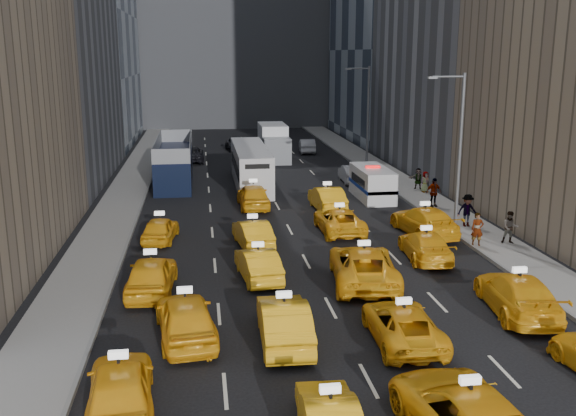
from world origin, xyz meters
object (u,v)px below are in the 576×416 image
Objects in this scene: taxi_2 at (467,415)px; box_truck at (274,143)px; taxi_0 at (121,387)px; city_bus at (251,166)px; nypd_van at (372,184)px; pedestrian_0 at (477,229)px; double_decker at (175,161)px.

box_truck reaches higher than taxi_2.
taxi_0 is 0.39× the size of city_bus.
box_truck is (-4.92, 18.17, 0.58)m from nypd_van.
city_bus is at bearing -105.48° from box_truck.
pedestrian_0 is (10.46, -18.28, -0.46)m from city_bus.
double_decker is at bearing -132.86° from box_truck.
taxi_0 is at bearing -124.06° from nypd_van.
double_decker is at bearing 139.51° from pedestrian_0.
nypd_van is 18.83m from box_truck.
box_truck reaches higher than pedestrian_0.
nypd_van is at bearing -107.33° from taxi_2.
pedestrian_0 is at bearing -84.61° from nypd_van.
nypd_van is at bearing 111.46° from pedestrian_0.
city_bus reaches higher than nypd_van.
taxi_2 is 47.09m from box_truck.
taxi_2 is (9.19, -2.72, 0.00)m from taxi_0.
taxi_0 is 34.27m from double_decker.
double_decker is at bearing 161.82° from city_bus.
taxi_2 is 3.23× the size of pedestrian_0.
city_bus reaches higher than taxi_0.
nypd_van is 16.20m from double_decker.
nypd_van is (5.23, 28.92, 0.27)m from taxi_2.
taxi_2 is 38.02m from double_decker.
pedestrian_0 reaches higher than taxi_2.
pedestrian_0 is (7.55, 16.52, 0.24)m from taxi_2.
taxi_2 reaches higher than taxi_0.
taxi_0 is 0.63× the size of box_truck.
taxi_2 is 1.01× the size of nypd_van.
city_bus is at bearing 138.93° from nypd_van.
taxi_0 is 0.82× the size of nypd_van.
box_truck is (9.50, 44.37, 0.85)m from taxi_0.
taxi_0 is at bearing -102.90° from box_truck.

